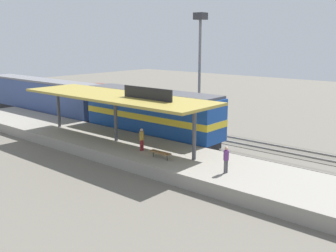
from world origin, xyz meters
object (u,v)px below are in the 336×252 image
(platform_bench, at_px, (160,153))
(light_mast, at_px, (200,46))
(person_waiting, at_px, (142,138))
(person_walking, at_px, (226,158))
(locomotive, at_px, (151,114))
(freight_car, at_px, (122,103))
(passenger_carriage_single, at_px, (41,97))

(platform_bench, xyz_separation_m, light_mast, (13.80, 6.72, 7.05))
(person_waiting, height_order, person_walking, same)
(person_waiting, bearing_deg, locomotive, 36.75)
(light_mast, bearing_deg, person_waiting, -161.90)
(freight_car, xyz_separation_m, person_walking, (-10.14, -20.35, -0.12))
(person_waiting, xyz_separation_m, person_walking, (-0.18, -7.51, 0.00))
(locomotive, height_order, passenger_carriage_single, locomotive)
(platform_bench, xyz_separation_m, locomotive, (6.00, 6.42, 1.07))
(locomotive, relative_size, passenger_carriage_single, 0.72)
(platform_bench, relative_size, passenger_carriage_single, 0.08)
(platform_bench, distance_m, passenger_carriage_single, 25.17)
(locomotive, xyz_separation_m, person_waiting, (-5.36, -4.00, -0.56))
(platform_bench, bearing_deg, freight_car, 55.22)
(freight_car, height_order, light_mast, light_mast)
(locomotive, xyz_separation_m, freight_car, (4.60, 8.84, -0.44))
(platform_bench, height_order, freight_car, freight_car)
(person_walking, bearing_deg, freight_car, 63.52)
(locomotive, height_order, light_mast, light_mast)
(platform_bench, relative_size, locomotive, 0.12)
(locomotive, relative_size, person_waiting, 8.44)
(platform_bench, relative_size, person_waiting, 0.99)
(light_mast, bearing_deg, platform_bench, -154.04)
(platform_bench, xyz_separation_m, person_walking, (0.46, -5.09, 0.51))
(platform_bench, xyz_separation_m, passenger_carriage_single, (6.00, 24.42, 0.97))
(passenger_carriage_single, xyz_separation_m, person_walking, (-5.54, -29.51, -0.46))
(person_waiting, bearing_deg, passenger_carriage_single, 76.31)
(locomotive, bearing_deg, platform_bench, -133.05)
(locomotive, xyz_separation_m, passenger_carriage_single, (0.00, 18.00, -0.10))
(light_mast, xyz_separation_m, person_walking, (-13.34, -11.81, -6.54))
(passenger_carriage_single, height_order, freight_car, passenger_carriage_single)
(passenger_carriage_single, xyz_separation_m, freight_car, (4.60, -9.16, -0.34))
(locomotive, distance_m, freight_car, 9.98)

